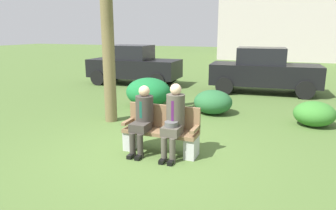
{
  "coord_description": "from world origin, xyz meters",
  "views": [
    {
      "loc": [
        2.31,
        -5.08,
        2.28
      ],
      "look_at": [
        0.17,
        0.51,
        0.85
      ],
      "focal_mm": 33.28,
      "sensor_mm": 36.0,
      "label": 1
    }
  ],
  "objects_px": {
    "park_bench": "(161,132)",
    "shrub_mid_lawn": "(149,92)",
    "seated_man_left": "(143,116)",
    "shrub_far_lawn": "(314,114)",
    "seated_man_right": "(174,117)",
    "parked_car_near": "(134,65)",
    "parked_car_far": "(264,71)",
    "shrub_near_bench": "(213,102)"
  },
  "relations": [
    {
      "from": "park_bench",
      "to": "shrub_mid_lawn",
      "type": "xyz_separation_m",
      "value": [
        -1.8,
        3.35,
        0.04
      ]
    },
    {
      "from": "seated_man_left",
      "to": "shrub_far_lawn",
      "type": "xyz_separation_m",
      "value": [
        3.19,
        3.01,
        -0.41
      ]
    },
    {
      "from": "park_bench",
      "to": "seated_man_right",
      "type": "xyz_separation_m",
      "value": [
        0.3,
        -0.12,
        0.35
      ]
    },
    {
      "from": "park_bench",
      "to": "seated_man_left",
      "type": "distance_m",
      "value": 0.48
    },
    {
      "from": "shrub_mid_lawn",
      "to": "parked_car_near",
      "type": "relative_size",
      "value": 0.36
    },
    {
      "from": "park_bench",
      "to": "shrub_mid_lawn",
      "type": "relative_size",
      "value": 1.03
    },
    {
      "from": "seated_man_left",
      "to": "parked_car_near",
      "type": "xyz_separation_m",
      "value": [
        -3.73,
        6.92,
        0.12
      ]
    },
    {
      "from": "seated_man_right",
      "to": "parked_car_far",
      "type": "relative_size",
      "value": 0.34
    },
    {
      "from": "park_bench",
      "to": "shrub_near_bench",
      "type": "distance_m",
      "value": 3.16
    },
    {
      "from": "seated_man_right",
      "to": "shrub_mid_lawn",
      "type": "distance_m",
      "value": 4.07
    },
    {
      "from": "shrub_mid_lawn",
      "to": "parked_car_near",
      "type": "bearing_deg",
      "value": 123.37
    },
    {
      "from": "parked_car_far",
      "to": "shrub_far_lawn",
      "type": "bearing_deg",
      "value": -68.64
    },
    {
      "from": "shrub_mid_lawn",
      "to": "parked_car_far",
      "type": "relative_size",
      "value": 0.35
    },
    {
      "from": "parked_car_far",
      "to": "parked_car_near",
      "type": "bearing_deg",
      "value": 179.94
    },
    {
      "from": "parked_car_near",
      "to": "park_bench",
      "type": "bearing_deg",
      "value": -59.11
    },
    {
      "from": "seated_man_right",
      "to": "shrub_mid_lawn",
      "type": "height_order",
      "value": "seated_man_right"
    },
    {
      "from": "seated_man_left",
      "to": "shrub_far_lawn",
      "type": "height_order",
      "value": "seated_man_left"
    },
    {
      "from": "shrub_mid_lawn",
      "to": "shrub_far_lawn",
      "type": "xyz_separation_m",
      "value": [
        4.65,
        -0.46,
        -0.13
      ]
    },
    {
      "from": "shrub_mid_lawn",
      "to": "shrub_far_lawn",
      "type": "bearing_deg",
      "value": -5.66
    },
    {
      "from": "seated_man_right",
      "to": "parked_car_near",
      "type": "distance_m",
      "value": 8.18
    },
    {
      "from": "seated_man_right",
      "to": "shrub_mid_lawn",
      "type": "bearing_deg",
      "value": 121.08
    },
    {
      "from": "park_bench",
      "to": "seated_man_left",
      "type": "xyz_separation_m",
      "value": [
        -0.33,
        -0.12,
        0.32
      ]
    },
    {
      "from": "shrub_mid_lawn",
      "to": "seated_man_left",
      "type": "bearing_deg",
      "value": -67.14
    },
    {
      "from": "shrub_near_bench",
      "to": "shrub_far_lawn",
      "type": "distance_m",
      "value": 2.59
    },
    {
      "from": "shrub_far_lawn",
      "to": "parked_car_near",
      "type": "xyz_separation_m",
      "value": [
        -6.92,
        3.91,
        0.53
      ]
    },
    {
      "from": "seated_man_left",
      "to": "seated_man_right",
      "type": "relative_size",
      "value": 0.95
    },
    {
      "from": "shrub_mid_lawn",
      "to": "parked_car_near",
      "type": "xyz_separation_m",
      "value": [
        -2.27,
        3.45,
        0.4
      ]
    },
    {
      "from": "shrub_mid_lawn",
      "to": "shrub_near_bench",
      "type": "bearing_deg",
      "value": -5.75
    },
    {
      "from": "shrub_near_bench",
      "to": "parked_car_near",
      "type": "relative_size",
      "value": 0.27
    },
    {
      "from": "seated_man_right",
      "to": "shrub_near_bench",
      "type": "height_order",
      "value": "seated_man_right"
    },
    {
      "from": "shrub_near_bench",
      "to": "parked_car_far",
      "type": "height_order",
      "value": "parked_car_far"
    },
    {
      "from": "shrub_near_bench",
      "to": "parked_car_near",
      "type": "xyz_separation_m",
      "value": [
        -4.35,
        3.66,
        0.5
      ]
    },
    {
      "from": "parked_car_near",
      "to": "shrub_far_lawn",
      "type": "bearing_deg",
      "value": -29.44
    },
    {
      "from": "shrub_near_bench",
      "to": "parked_car_far",
      "type": "distance_m",
      "value": 3.83
    },
    {
      "from": "seated_man_right",
      "to": "shrub_mid_lawn",
      "type": "relative_size",
      "value": 0.97
    },
    {
      "from": "seated_man_right",
      "to": "parked_car_far",
      "type": "distance_m",
      "value": 6.99
    },
    {
      "from": "shrub_near_bench",
      "to": "parked_car_near",
      "type": "bearing_deg",
      "value": 139.93
    },
    {
      "from": "seated_man_right",
      "to": "parked_car_near",
      "type": "xyz_separation_m",
      "value": [
        -4.36,
        6.92,
        0.09
      ]
    },
    {
      "from": "shrub_near_bench",
      "to": "shrub_far_lawn",
      "type": "relative_size",
      "value": 1.1
    },
    {
      "from": "seated_man_left",
      "to": "shrub_near_bench",
      "type": "height_order",
      "value": "seated_man_left"
    },
    {
      "from": "parked_car_near",
      "to": "shrub_near_bench",
      "type": "bearing_deg",
      "value": -40.07
    },
    {
      "from": "shrub_far_lawn",
      "to": "parked_car_near",
      "type": "relative_size",
      "value": 0.25
    }
  ]
}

